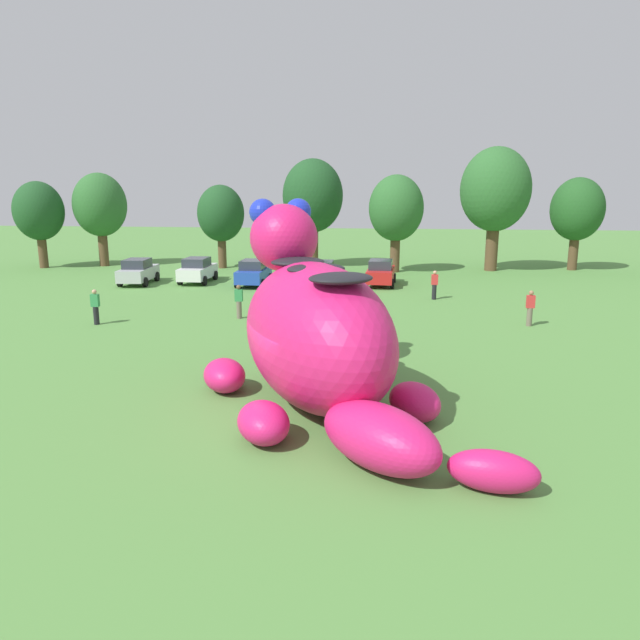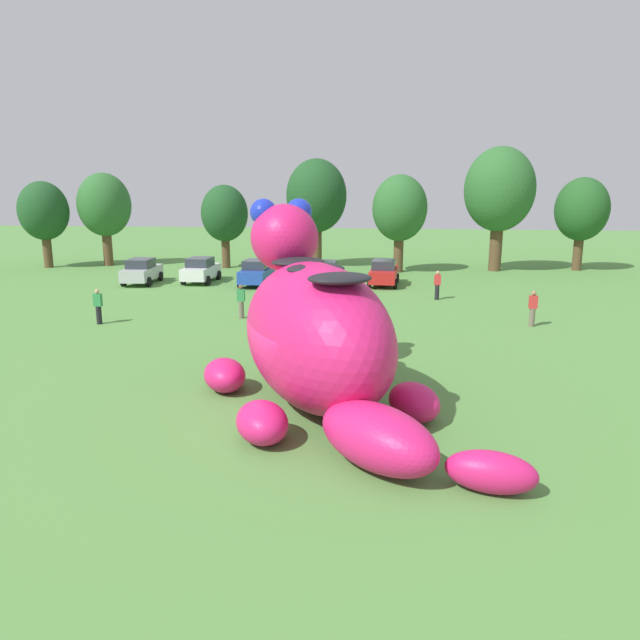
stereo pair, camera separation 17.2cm
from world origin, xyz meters
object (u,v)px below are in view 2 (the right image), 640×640
object	(u,v)px
car_blue	(257,273)
spectator_wandering	(241,302)
car_white	(201,270)
spectator_by_cars	(533,309)
spectator_near_inflatable	(437,285)
car_red	(384,273)
spectator_mid_field	(98,307)
giant_inflatable_creature	(317,333)
car_silver	(142,271)
car_green	(325,274)

from	to	relation	value
car_blue	spectator_wandering	size ratio (longest dim) A/B	2.40
car_white	spectator_wandering	distance (m)	12.37
spectator_by_cars	spectator_near_inflatable	bearing A→B (deg)	122.02
car_red	spectator_mid_field	distance (m)	18.90
spectator_mid_field	spectator_wandering	distance (m)	6.83
spectator_by_cars	car_blue	bearing A→B (deg)	146.95
car_white	spectator_near_inflatable	distance (m)	16.52
spectator_mid_field	spectator_by_cars	bearing A→B (deg)	5.68
car_red	spectator_by_cars	distance (m)	13.35
spectator_wandering	car_red	bearing A→B (deg)	58.19
spectator_near_inflatable	spectator_mid_field	bearing A→B (deg)	-153.10
giant_inflatable_creature	car_silver	size ratio (longest dim) A/B	2.45
car_white	spectator_mid_field	size ratio (longest dim) A/B	2.40
car_silver	car_white	distance (m)	3.98
spectator_near_inflatable	giant_inflatable_creature	bearing A→B (deg)	-105.17
car_white	car_red	size ratio (longest dim) A/B	0.98
car_blue	spectator_wandering	bearing A→B (deg)	-81.24
car_blue	giant_inflatable_creature	bearing A→B (deg)	-72.37
spectator_mid_field	spectator_by_cars	size ratio (longest dim) A/B	1.00
car_green	spectator_near_inflatable	world-z (taller)	car_green
car_green	car_silver	bearing A→B (deg)	-178.93
spectator_wandering	spectator_by_cars	bearing A→B (deg)	-0.19
giant_inflatable_creature	car_green	bearing A→B (deg)	95.97
car_silver	spectator_mid_field	xyz separation A→B (m)	(3.03, -11.97, -0.01)
car_silver	spectator_wandering	size ratio (longest dim) A/B	2.47
car_silver	car_white	bearing A→B (deg)	16.09
spectator_near_inflatable	spectator_by_cars	distance (m)	7.54
car_white	spectator_mid_field	bearing A→B (deg)	-93.47
spectator_by_cars	car_white	bearing A→B (deg)	150.97
car_red	spectator_wandering	size ratio (longest dim) A/B	2.45
spectator_wandering	car_silver	bearing A→B (deg)	134.01
car_green	car_red	bearing A→B (deg)	15.57
car_blue	spectator_near_inflatable	world-z (taller)	car_blue
spectator_mid_field	car_white	bearing A→B (deg)	86.53
car_silver	spectator_near_inflatable	size ratio (longest dim) A/B	2.47
car_red	spectator_wandering	distance (m)	13.16
car_white	spectator_near_inflatable	xyz separation A→B (m)	(15.86, -4.63, -0.01)
car_blue	spectator_mid_field	bearing A→B (deg)	-111.90
car_green	car_red	distance (m)	4.02
giant_inflatable_creature	spectator_wandering	xyz separation A→B (m)	(-5.32, 11.48, -1.38)
car_white	spectator_by_cars	distance (m)	22.71
spectator_by_cars	car_silver	bearing A→B (deg)	157.28
car_red	car_silver	bearing A→B (deg)	-175.43
car_silver	spectator_mid_field	distance (m)	12.35
car_white	spectator_by_cars	bearing A→B (deg)	-29.03
car_silver	car_green	size ratio (longest dim) A/B	1.02
car_white	spectator_wandering	xyz separation A→B (m)	(5.71, -10.97, -0.01)
car_blue	spectator_mid_field	world-z (taller)	car_blue
spectator_near_inflatable	spectator_wandering	xyz separation A→B (m)	(-10.15, -6.35, 0.00)
car_blue	car_red	xyz separation A→B (m)	(8.51, 1.01, 0.00)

